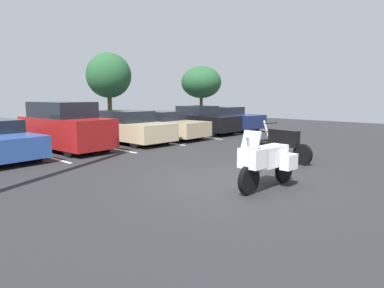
{
  "coord_description": "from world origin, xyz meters",
  "views": [
    {
      "loc": [
        -6.97,
        -4.97,
        2.2
      ],
      "look_at": [
        -0.28,
        1.22,
        0.88
      ],
      "focal_mm": 31.8,
      "sensor_mm": 36.0,
      "label": 1
    }
  ],
  "objects": [
    {
      "name": "motorcycle_touring",
      "position": [
        -0.07,
        -0.95,
        0.67
      ],
      "size": [
        2.18,
        0.95,
        1.42
      ],
      "color": "black",
      "rests_on": "ground"
    },
    {
      "name": "tree_left",
      "position": [
        18.0,
        16.9,
        3.39
      ],
      "size": [
        3.84,
        3.84,
        4.91
      ],
      "color": "#4C3823",
      "rests_on": "ground"
    },
    {
      "name": "ground",
      "position": [
        0.0,
        0.0,
        -0.05
      ],
      "size": [
        44.0,
        44.0,
        0.1
      ],
      "primitive_type": "cube",
      "color": "#262628"
    },
    {
      "name": "car_navy",
      "position": [
        10.08,
        7.8,
        0.72
      ],
      "size": [
        2.03,
        4.55,
        1.45
      ],
      "color": "navy",
      "rests_on": "ground"
    },
    {
      "name": "car_champagne",
      "position": [
        2.54,
        7.82,
        0.71
      ],
      "size": [
        1.96,
        4.55,
        1.47
      ],
      "color": "#C1B289",
      "rests_on": "ground"
    },
    {
      "name": "motorcycle_second",
      "position": [
        3.26,
        0.38,
        0.6
      ],
      "size": [
        0.64,
        2.15,
        1.32
      ],
      "color": "black",
      "rests_on": "ground"
    },
    {
      "name": "tree_center",
      "position": [
        9.56,
        19.82,
        3.79
      ],
      "size": [
        3.73,
        3.73,
        5.68
      ],
      "color": "#4C3823",
      "rests_on": "ground"
    },
    {
      "name": "car_black",
      "position": [
        7.71,
        7.93,
        0.75
      ],
      "size": [
        2.03,
        4.57,
        1.57
      ],
      "color": "black",
      "rests_on": "ground"
    },
    {
      "name": "car_red",
      "position": [
        -0.52,
        7.87,
        0.93
      ],
      "size": [
        2.04,
        4.47,
        1.92
      ],
      "color": "maroon",
      "rests_on": "ground"
    },
    {
      "name": "car_tan",
      "position": [
        4.8,
        7.83,
        0.66
      ],
      "size": [
        1.99,
        4.62,
        1.37
      ],
      "color": "tan",
      "rests_on": "ground"
    },
    {
      "name": "parking_stripes",
      "position": [
        -0.38,
        7.83,
        0.0
      ],
      "size": [
        24.15,
        5.2,
        0.01
      ],
      "color": "silver",
      "rests_on": "ground"
    }
  ]
}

